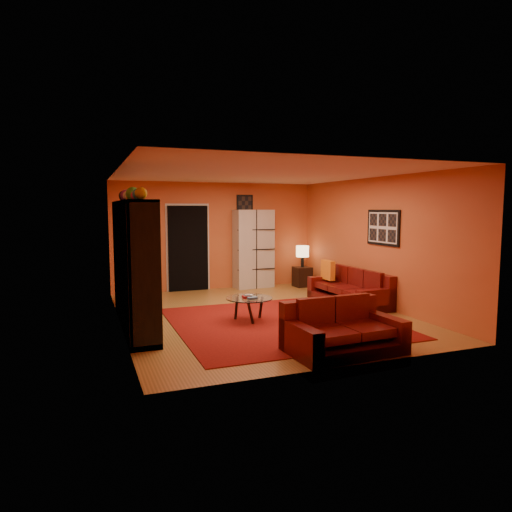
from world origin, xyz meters
name	(u,v)px	position (x,y,z in m)	size (l,w,h in m)	color
floor	(260,314)	(0.00, 0.00, 0.00)	(6.00, 6.00, 0.00)	olive
ceiling	(260,174)	(0.00, 0.00, 2.60)	(6.00, 6.00, 0.00)	white
wall_back	(216,236)	(0.00, 3.00, 1.30)	(6.00, 6.00, 0.00)	#C5562B
wall_front	(349,264)	(0.00, -3.00, 1.30)	(6.00, 6.00, 0.00)	#C5562B
wall_left	(119,250)	(-2.50, 0.00, 1.30)	(6.00, 6.00, 0.00)	#C5562B
wall_right	(375,242)	(2.50, 0.00, 1.30)	(6.00, 6.00, 0.00)	#C5562B
rug	(280,322)	(0.10, -0.70, 0.01)	(3.60, 3.60, 0.01)	#620D0B
doorway	(188,248)	(-0.70, 2.96, 1.02)	(0.95, 0.10, 2.04)	black
wall_art_right	(383,228)	(2.48, -0.30, 1.60)	(0.03, 1.00, 0.70)	black
wall_art_back	(245,205)	(0.75, 2.98, 2.05)	(0.42, 0.03, 0.52)	black
entertainment_unit	(133,264)	(-2.27, 0.00, 1.05)	(0.45, 3.00, 2.10)	black
tv	(137,267)	(-2.23, -0.07, 1.00)	(0.13, 0.99, 0.57)	black
sofa	(352,290)	(2.13, 0.23, 0.29)	(0.89, 2.03, 0.85)	#4B0A0A
loveseat	(341,331)	(0.26, -2.42, 0.28)	(1.60, 1.01, 0.85)	#4B0A0A
throw_pillow	(328,270)	(1.95, 0.91, 0.63)	(0.12, 0.42, 0.42)	orange
coffee_table	(249,300)	(-0.36, -0.39, 0.37)	(0.82, 0.82, 0.41)	silver
storage_cabinet	(253,249)	(0.91, 2.80, 0.97)	(0.97, 0.43, 1.94)	beige
bowl_chair	(140,288)	(-1.97, 1.89, 0.32)	(0.73, 0.73, 0.59)	black
side_table	(302,277)	(2.11, 2.48, 0.25)	(0.40, 0.40, 0.50)	black
table_lamp	(302,252)	(2.11, 2.48, 0.88)	(0.32, 0.32, 0.54)	black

